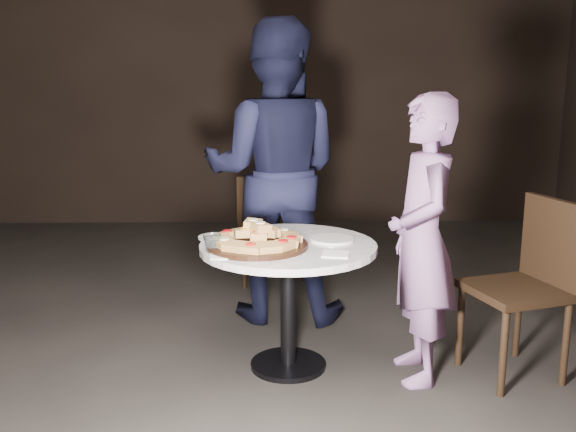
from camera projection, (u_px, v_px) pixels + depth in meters
The scene contains 13 objects.
floor at pixel (263, 373), 3.27m from camera, with size 7.00×7.00×0.00m, color black.
table at pixel (288, 267), 3.23m from camera, with size 0.92×0.92×0.67m.
serving_board at pixel (257, 245), 3.13m from camera, with size 0.50×0.50×0.02m, color black.
focaccia_pile at pixel (258, 236), 3.12m from camera, with size 0.44×0.45×0.12m.
plate_left at pixel (216, 237), 3.31m from camera, with size 0.18×0.18×0.01m, color white.
plate_right at pixel (332, 239), 3.27m from camera, with size 0.22×0.22×0.01m, color white.
water_glass at pixel (212, 243), 3.05m from camera, with size 0.09×0.09×0.08m, color silver.
napkin_near at pixel (222, 256), 2.97m from camera, with size 0.11×0.11×0.01m, color white.
napkin_far at pixel (336, 254), 3.00m from camera, with size 0.12×0.12×0.01m, color white.
chair_far at pixel (269, 224), 4.51m from camera, with size 0.51×0.52×0.81m.
chair_right at pixel (531, 275), 3.18m from camera, with size 0.54×0.53×0.89m.
diner_navy at pixel (274, 173), 3.89m from camera, with size 0.89×0.69×1.82m, color black.
diner_teal at pixel (422, 240), 3.10m from camera, with size 0.52×0.34×1.41m, color slate.
Camera 1 is at (0.06, -3.03, 1.48)m, focal length 40.00 mm.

